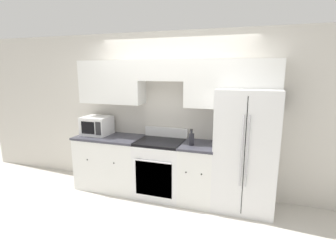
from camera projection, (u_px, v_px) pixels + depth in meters
The scene contains 8 objects.
ground_plane at pixel (161, 204), 3.99m from camera, with size 12.00×12.00×0.00m, color beige.
wall_back at pixel (174, 103), 4.22m from camera, with size 8.00×0.39×2.60m.
lower_cabinets_left at pixel (111, 162), 4.51m from camera, with size 1.12×0.64×0.91m.
lower_cabinets_right at pixel (198, 173), 4.02m from camera, with size 0.53×0.64×0.91m.
oven_range at pixel (160, 168), 4.22m from camera, with size 0.73×0.65×1.07m.
refrigerator at pixel (246, 149), 3.79m from camera, with size 0.85×0.80×1.75m.
microwave at pixel (97, 126), 4.51m from camera, with size 0.45×0.41×0.31m.
bottle at pixel (191, 139), 3.87m from camera, with size 0.08×0.08×0.24m.
Camera 1 is at (1.27, -3.42, 2.00)m, focal length 28.00 mm.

